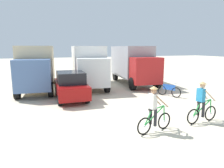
{
  "coord_description": "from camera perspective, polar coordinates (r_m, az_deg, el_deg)",
  "views": [
    {
      "loc": [
        -3.63,
        -7.87,
        3.23
      ],
      "look_at": [
        0.53,
        3.17,
        1.1
      ],
      "focal_mm": 32.43,
      "sensor_mm": 36.0,
      "label": 1
    }
  ],
  "objects": [
    {
      "name": "box_truck_tan_camper",
      "position": [
        16.5,
        -20.4,
        4.88
      ],
      "size": [
        3.03,
        6.95,
        3.35
      ],
      "color": "#CCB78E",
      "rests_on": "ground"
    },
    {
      "name": "ground_plane",
      "position": [
        9.25,
        3.9,
        -10.23
      ],
      "size": [
        120.0,
        120.0,
        0.0
      ],
      "primitive_type": "plane",
      "color": "beige"
    },
    {
      "name": "bicycle_spare",
      "position": [
        14.06,
        15.76,
        -1.77
      ],
      "size": [
        0.81,
        1.6,
        0.97
      ],
      "color": "black",
      "rests_on": "ground"
    },
    {
      "name": "box_truck_white_box",
      "position": [
        17.03,
        -6.73,
        5.6
      ],
      "size": [
        3.17,
        6.99,
        3.35
      ],
      "color": "white",
      "rests_on": "ground"
    },
    {
      "name": "cyclist_cowboy_hat",
      "position": [
        9.55,
        24.0,
        -5.12
      ],
      "size": [
        1.73,
        0.52,
        1.82
      ],
      "color": "black",
      "rests_on": "ground"
    },
    {
      "name": "box_truck_grey_hauler",
      "position": [
        18.23,
        5.96,
        5.91
      ],
      "size": [
        3.04,
        6.96,
        3.35
      ],
      "color": "#9E9EA3",
      "rests_on": "ground"
    },
    {
      "name": "cyclist_orange_shirt",
      "position": [
        7.92,
        11.73,
        -7.49
      ],
      "size": [
        1.71,
        0.56,
        1.82
      ],
      "color": "black",
      "rests_on": "ground"
    },
    {
      "name": "sedan_parked",
      "position": [
        12.96,
        -11.57,
        -0.41
      ],
      "size": [
        1.93,
        4.27,
        1.76
      ],
      "color": "maroon",
      "rests_on": "ground"
    }
  ]
}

